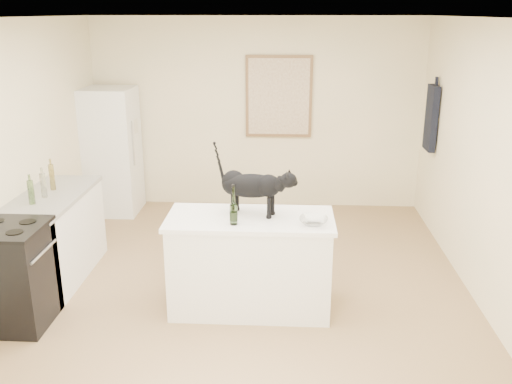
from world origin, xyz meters
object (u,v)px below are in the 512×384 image
object	(u,v)px
wine_bottle	(233,207)
glass_bowl	(313,221)
fridge	(111,151)
black_cat	(251,189)
stove	(12,277)

from	to	relation	value
wine_bottle	glass_bowl	world-z (taller)	wine_bottle
fridge	glass_bowl	world-z (taller)	fridge
black_cat	wine_bottle	size ratio (longest dim) A/B	2.19
stove	wine_bottle	xyz separation A→B (m)	(1.92, 0.22, 0.61)
fridge	wine_bottle	xyz separation A→B (m)	(1.92, -2.73, 0.21)
wine_bottle	glass_bowl	bearing A→B (deg)	2.97
fridge	black_cat	distance (m)	3.23
stove	glass_bowl	bearing A→B (deg)	5.50
stove	glass_bowl	distance (m)	2.66
fridge	wine_bottle	world-z (taller)	fridge
glass_bowl	fridge	bearing A→B (deg)	134.01
fridge	wine_bottle	distance (m)	3.35
black_cat	wine_bottle	bearing A→B (deg)	-101.17
stove	glass_bowl	size ratio (longest dim) A/B	3.70
glass_bowl	stove	bearing A→B (deg)	-174.50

